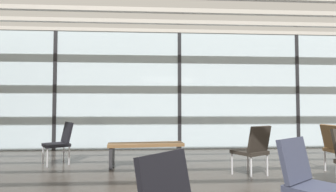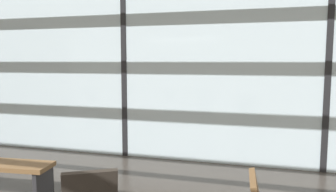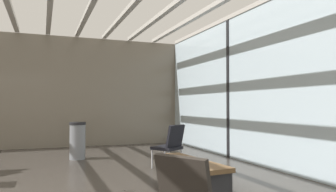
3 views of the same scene
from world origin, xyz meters
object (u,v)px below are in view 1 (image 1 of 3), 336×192
lounge_chair_5 (253,147)px  parked_airplane (203,91)px  waiting_bench (146,148)px  lounge_chair_2 (308,178)px  lounge_chair_6 (61,140)px

lounge_chair_5 → parked_airplane: bearing=-123.9°
waiting_bench → parked_airplane: bearing=-116.0°
lounge_chair_5 → waiting_bench: bearing=-54.8°
lounge_chair_2 → lounge_chair_6: same height
lounge_chair_2 → waiting_bench: lounge_chair_2 is taller
lounge_chair_2 → lounge_chair_5: bearing=48.2°
lounge_chair_6 → waiting_bench: (1.81, -0.39, -0.13)m
lounge_chair_5 → lounge_chair_6: size_ratio=1.00×
waiting_bench → lounge_chair_6: bearing=-17.7°
lounge_chair_2 → lounge_chair_6: bearing=101.3°
lounge_chair_5 → lounge_chair_6: same height
lounge_chair_6 → waiting_bench: size_ratio=0.57×
lounge_chair_2 → waiting_bench: bearing=84.5°
lounge_chair_5 → lounge_chair_6: (-3.68, 1.26, 0.00)m
lounge_chair_5 → waiting_bench: size_ratio=0.57×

